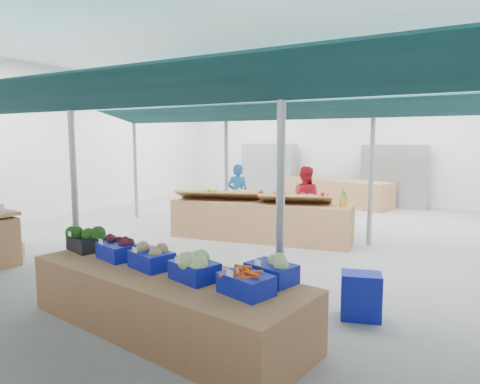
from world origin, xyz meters
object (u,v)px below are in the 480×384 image
Objects in this scene: veg_counter at (164,300)px; crate_stack at (361,296)px; vendor_left at (238,195)px; vendor_right at (305,200)px; fruit_counter at (260,221)px.

veg_counter is 2.39m from crate_stack.
vendor_left is 1.00× the size of vendor_right.
fruit_counter is at bearing 133.80° from crate_stack.
fruit_counter is 2.50× the size of vendor_left.
crate_stack is at bearing 125.49° from vendor_left.
vendor_left is at bearing 128.17° from fruit_counter.
vendor_right reaches higher than veg_counter.
vendor_left reaches higher than veg_counter.
veg_counter is 4.67m from fruit_counter.
crate_stack is (1.91, 1.44, -0.06)m from veg_counter.
crate_stack is at bearing -55.52° from fruit_counter.
vendor_left is at bearing 119.74° from veg_counter.
veg_counter is 0.91× the size of fruit_counter.
fruit_counter is at bearing 111.08° from veg_counter.
crate_stack is at bearing 44.76° from veg_counter.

